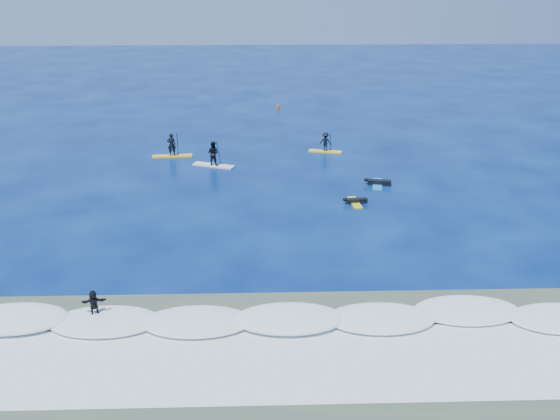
{
  "coord_description": "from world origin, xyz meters",
  "views": [
    {
      "loc": [
        -0.12,
        -33.34,
        14.88
      ],
      "look_at": [
        0.95,
        1.37,
        0.6
      ],
      "focal_mm": 40.0,
      "sensor_mm": 36.0,
      "label": 1
    }
  ],
  "objects_px": {
    "sup_paddler_center": "(213,155)",
    "prone_paddler_near": "(355,201)",
    "sup_paddler_right": "(325,143)",
    "prone_paddler_far": "(378,183)",
    "wave_surfer": "(94,305)",
    "sup_paddler_left": "(172,148)",
    "marker_buoy": "(278,107)"
  },
  "relations": [
    {
      "from": "sup_paddler_center",
      "to": "prone_paddler_near",
      "type": "relative_size",
      "value": 1.59
    },
    {
      "from": "sup_paddler_center",
      "to": "sup_paddler_right",
      "type": "distance_m",
      "value": 9.44
    },
    {
      "from": "prone_paddler_far",
      "to": "wave_surfer",
      "type": "relative_size",
      "value": 1.36
    },
    {
      "from": "sup_paddler_left",
      "to": "prone_paddler_near",
      "type": "distance_m",
      "value": 16.73
    },
    {
      "from": "sup_paddler_center",
      "to": "marker_buoy",
      "type": "xyz_separation_m",
      "value": [
        5.41,
        18.38,
        -0.54
      ]
    },
    {
      "from": "sup_paddler_left",
      "to": "prone_paddler_far",
      "type": "bearing_deg",
      "value": -29.39
    },
    {
      "from": "wave_surfer",
      "to": "marker_buoy",
      "type": "bearing_deg",
      "value": 64.99
    },
    {
      "from": "sup_paddler_right",
      "to": "prone_paddler_far",
      "type": "distance_m",
      "value": 8.44
    },
    {
      "from": "sup_paddler_left",
      "to": "prone_paddler_far",
      "type": "xyz_separation_m",
      "value": [
        15.14,
        -7.04,
        -0.52
      ]
    },
    {
      "from": "sup_paddler_right",
      "to": "wave_surfer",
      "type": "bearing_deg",
      "value": -103.18
    },
    {
      "from": "prone_paddler_far",
      "to": "wave_surfer",
      "type": "height_order",
      "value": "wave_surfer"
    },
    {
      "from": "sup_paddler_left",
      "to": "wave_surfer",
      "type": "bearing_deg",
      "value": -95.17
    },
    {
      "from": "prone_paddler_near",
      "to": "prone_paddler_far",
      "type": "distance_m",
      "value": 3.97
    },
    {
      "from": "wave_surfer",
      "to": "marker_buoy",
      "type": "relative_size",
      "value": 2.61
    },
    {
      "from": "prone_paddler_far",
      "to": "sup_paddler_left",
      "type": "bearing_deg",
      "value": 75.52
    },
    {
      "from": "sup_paddler_left",
      "to": "prone_paddler_near",
      "type": "height_order",
      "value": "sup_paddler_left"
    },
    {
      "from": "sup_paddler_right",
      "to": "marker_buoy",
      "type": "relative_size",
      "value": 4.0
    },
    {
      "from": "sup_paddler_right",
      "to": "marker_buoy",
      "type": "bearing_deg",
      "value": 116.56
    },
    {
      "from": "sup_paddler_center",
      "to": "sup_paddler_right",
      "type": "relative_size",
      "value": 1.19
    },
    {
      "from": "sup_paddler_center",
      "to": "sup_paddler_right",
      "type": "height_order",
      "value": "sup_paddler_center"
    },
    {
      "from": "prone_paddler_far",
      "to": "wave_surfer",
      "type": "xyz_separation_m",
      "value": [
        -15.43,
        -16.78,
        0.56
      ]
    },
    {
      "from": "sup_paddler_left",
      "to": "sup_paddler_right",
      "type": "distance_m",
      "value": 12.29
    },
    {
      "from": "sup_paddler_right",
      "to": "sup_paddler_center",
      "type": "bearing_deg",
      "value": -145.45
    },
    {
      "from": "sup_paddler_right",
      "to": "prone_paddler_far",
      "type": "xyz_separation_m",
      "value": [
        2.88,
        -7.91,
        -0.56
      ]
    },
    {
      "from": "marker_buoy",
      "to": "prone_paddler_near",
      "type": "bearing_deg",
      "value": -80.88
    },
    {
      "from": "sup_paddler_left",
      "to": "prone_paddler_near",
      "type": "relative_size",
      "value": 1.55
    },
    {
      "from": "sup_paddler_left",
      "to": "prone_paddler_near",
      "type": "xyz_separation_m",
      "value": [
        13.07,
        -10.43,
        -0.54
      ]
    },
    {
      "from": "sup_paddler_center",
      "to": "sup_paddler_left",
      "type": "bearing_deg",
      "value": 165.07
    },
    {
      "from": "wave_surfer",
      "to": "prone_paddler_near",
      "type": "bearing_deg",
      "value": 32.98
    },
    {
      "from": "sup_paddler_left",
      "to": "wave_surfer",
      "type": "relative_size",
      "value": 1.78
    },
    {
      "from": "sup_paddler_left",
      "to": "prone_paddler_far",
      "type": "relative_size",
      "value": 1.31
    },
    {
      "from": "sup_paddler_center",
      "to": "wave_surfer",
      "type": "xyz_separation_m",
      "value": [
        -3.73,
        -21.34,
        -0.11
      ]
    }
  ]
}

